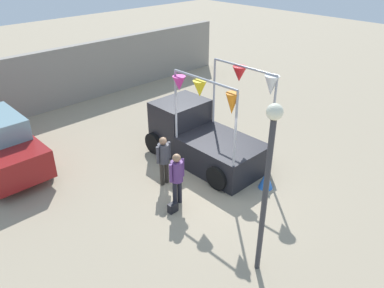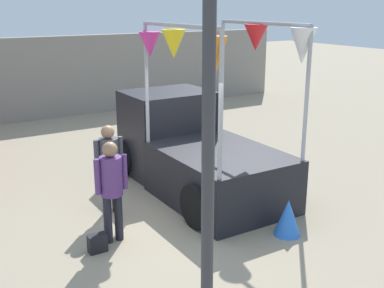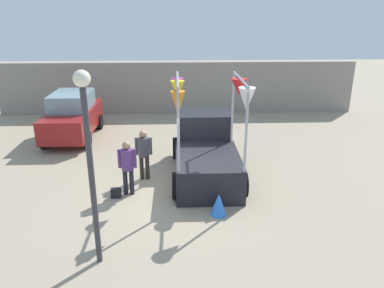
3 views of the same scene
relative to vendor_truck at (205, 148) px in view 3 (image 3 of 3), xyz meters
The scene contains 9 objects.
ground_plane 1.73m from the vendor_truck, 123.75° to the right, with size 60.00×60.00×0.00m, color gray.
vendor_truck is the anchor object (origin of this frame).
parked_car 6.44m from the vendor_truck, 143.93° to the left, with size 1.88×4.00×1.88m.
person_customer 2.74m from the vendor_truck, 147.91° to the right, with size 0.53×0.34×1.63m.
person_vendor 1.99m from the vendor_truck, 167.59° to the right, with size 0.53×0.34×1.61m.
handbag 3.22m from the vendor_truck, 148.21° to the right, with size 0.28×0.16×0.28m, color black.
street_lamp 5.52m from the vendor_truck, 119.82° to the right, with size 0.32×0.32×4.07m.
brick_boundary_wall 7.69m from the vendor_truck, 96.24° to the left, with size 18.00×0.36×2.60m, color gray.
folded_kite_bundle_azure 2.79m from the vendor_truck, 86.83° to the right, with size 0.44×0.44×0.60m, color blue.
Camera 3 is at (-0.07, -10.05, 5.08)m, focal length 35.00 mm.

